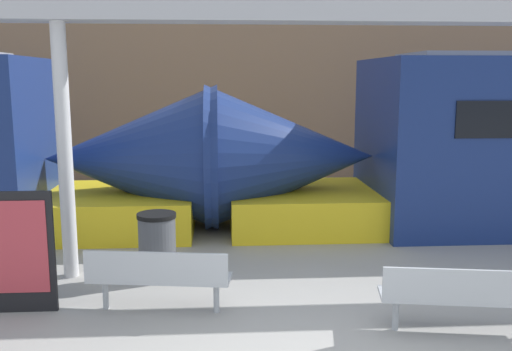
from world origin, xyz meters
TOP-DOWN VIEW (x-y plane):
  - station_wall at (0.00, 10.78)m, footprint 56.00×0.20m
  - bench_near at (1.68, 0.79)m, footprint 1.87×0.73m
  - bench_far at (-1.68, 1.61)m, footprint 1.73×0.68m
  - trash_bin at (-1.81, 2.82)m, footprint 0.54×0.54m
  - poster_board at (-3.36, 1.77)m, footprint 0.93×0.07m
  - support_column_near at (-3.04, 2.99)m, footprint 0.20×0.20m
  - canopy_beam at (-3.04, 2.99)m, footprint 28.00×0.60m

SIDE VIEW (x-z plane):
  - trash_bin at x=-1.81m, z-range 0.00..0.93m
  - bench_far at x=-1.68m, z-range 0.08..0.87m
  - bench_near at x=1.68m, z-range 0.08..0.87m
  - poster_board at x=-3.36m, z-range 0.01..1.47m
  - support_column_near at x=-3.04m, z-range 0.00..3.48m
  - station_wall at x=0.00m, z-range 0.00..5.00m
  - canopy_beam at x=-3.04m, z-range 3.48..3.76m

